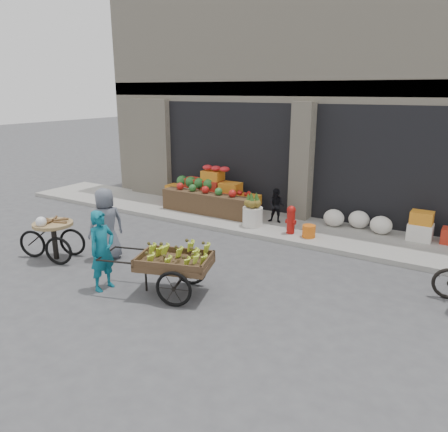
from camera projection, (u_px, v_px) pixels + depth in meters
The scene contains 13 objects.
ground at pixel (198, 287), 8.22m from camera, with size 80.00×80.00×0.00m, color #424244.
sidewalk at pixel (286, 227), 11.56m from camera, with size 18.00×2.20×0.12m, color gray.
building at pixel (341, 96), 13.85m from camera, with size 14.00×6.45×7.00m.
fruit_display at pixel (213, 192), 12.87m from camera, with size 3.10×1.12×1.24m.
pineapple_bin at pixel (253, 217), 11.44m from camera, with size 0.52×0.52×0.50m, color silver.
fire_hydrant at pixel (291, 218), 10.81m from camera, with size 0.22×0.22×0.71m.
orange_bucket at pixel (309, 231), 10.58m from camera, with size 0.32×0.32×0.30m, color orange.
right_bay_goods at pixel (396, 225), 10.64m from camera, with size 3.35×0.60×0.70m.
seated_person at pixel (276, 206), 11.67m from camera, with size 0.45×0.35×0.93m, color black.
banana_cart at pixel (172, 260), 7.77m from camera, with size 2.35×1.48×0.92m.
vendor_woman at pixel (102, 250), 7.96m from camera, with size 0.55×0.36×1.51m, color #0F6377.
tricycle_cart at pixel (54, 234), 9.43m from camera, with size 1.45×1.08×0.95m.
vendor_grey at pixel (106, 224), 9.39m from camera, with size 0.77×0.50×1.58m, color slate.
Camera 1 is at (4.37, -6.15, 3.58)m, focal length 35.00 mm.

